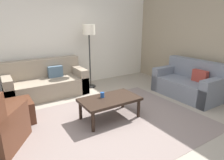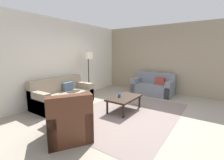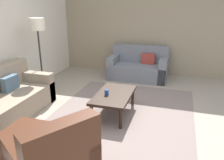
# 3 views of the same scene
# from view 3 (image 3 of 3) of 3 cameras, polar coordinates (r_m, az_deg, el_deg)

# --- Properties ---
(ground_plane) EXTENTS (8.00, 8.00, 0.00)m
(ground_plane) POSITION_cam_3_polar(r_m,az_deg,el_deg) (4.21, 2.18, -9.66)
(ground_plane) COLOR gray
(stone_feature_panel) EXTENTS (0.12, 5.20, 2.80)m
(stone_feature_panel) POSITION_cam_3_polar(r_m,az_deg,el_deg) (6.67, 9.17, 13.46)
(stone_feature_panel) COLOR gray
(stone_feature_panel) RESTS_ON ground_plane
(area_rug) EXTENTS (3.53, 2.59, 0.01)m
(area_rug) POSITION_cam_3_polar(r_m,az_deg,el_deg) (4.20, 2.18, -9.61)
(area_rug) COLOR slate
(area_rug) RESTS_ON ground_plane
(couch_main) EXTENTS (1.90, 0.88, 0.88)m
(couch_main) POSITION_cam_3_polar(r_m,az_deg,el_deg) (4.62, -25.97, -4.87)
(couch_main) COLOR gray
(couch_main) RESTS_ON ground_plane
(couch_loveseat) EXTENTS (0.87, 1.57, 0.88)m
(couch_loveseat) POSITION_cam_3_polar(r_m,az_deg,el_deg) (6.36, 6.74, 3.22)
(couch_loveseat) COLOR slate
(couch_loveseat) RESTS_ON ground_plane
(ottoman) EXTENTS (0.56, 0.56, 0.40)m
(ottoman) POSITION_cam_3_polar(r_m,az_deg,el_deg) (3.43, -20.45, -14.37)
(ottoman) COLOR #4C2819
(ottoman) RESTS_ON ground_plane
(coffee_table) EXTENTS (1.10, 0.64, 0.41)m
(coffee_table) POSITION_cam_3_polar(r_m,az_deg,el_deg) (4.22, 0.49, -4.11)
(coffee_table) COLOR black
(coffee_table) RESTS_ON ground_plane
(cup) EXTENTS (0.08, 0.08, 0.10)m
(cup) POSITION_cam_3_polar(r_m,az_deg,el_deg) (4.13, -1.38, -3.14)
(cup) COLOR #1E478C
(cup) RESTS_ON coffee_table
(lamp_standing) EXTENTS (0.32, 0.32, 1.71)m
(lamp_standing) POSITION_cam_3_polar(r_m,az_deg,el_deg) (5.22, -18.24, 11.38)
(lamp_standing) COLOR black
(lamp_standing) RESTS_ON ground_plane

